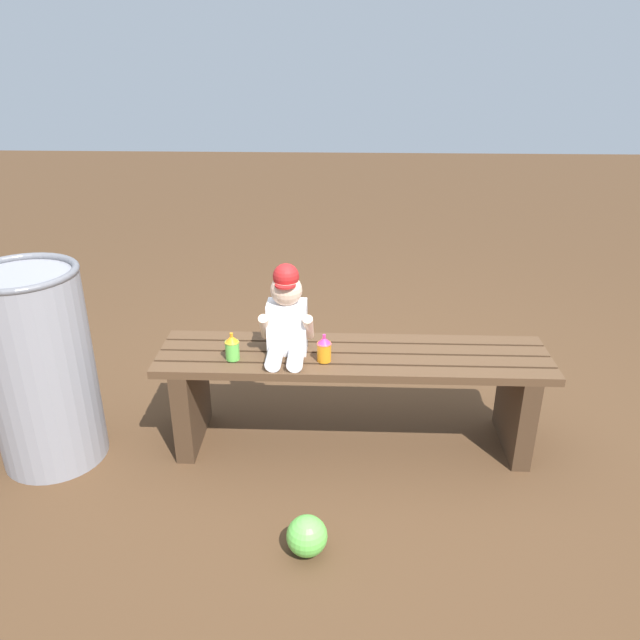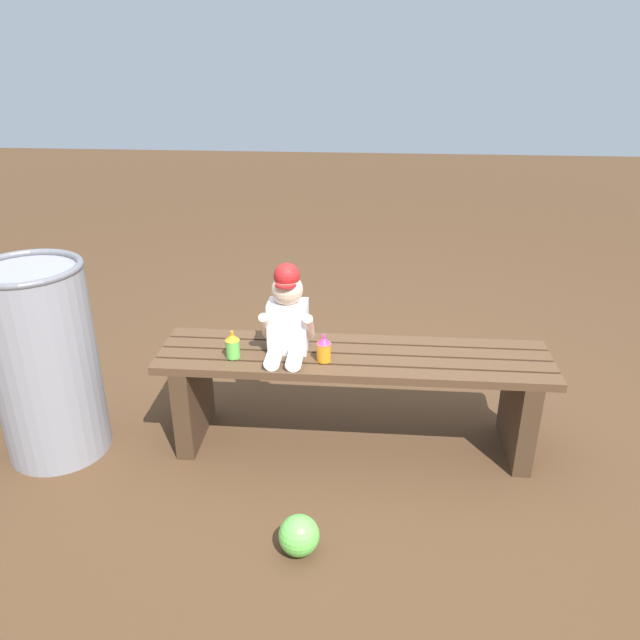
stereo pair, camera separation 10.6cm
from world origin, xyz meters
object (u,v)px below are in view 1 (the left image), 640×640
Objects in this scene: sippy_cup_left at (232,347)px; toy_ball at (307,536)px; sippy_cup_right at (324,349)px; child_figure at (287,316)px; trash_bin at (40,367)px; park_bench at (353,382)px.

toy_ball is at bearing -60.46° from sippy_cup_left.
sippy_cup_right is at bearing 86.16° from toy_ball.
sippy_cup_right is 0.77m from toy_ball.
child_figure reaches higher than sippy_cup_right.
trash_bin is (-1.05, -0.14, -0.19)m from child_figure.
child_figure reaches higher than sippy_cup_left.
sippy_cup_left is 0.82m from trash_bin.
toy_ball is (-0.04, -0.62, -0.45)m from sippy_cup_right.
child_figure is at bearing 7.79° from trash_bin.
sippy_cup_left is 0.84m from toy_ball.
trash_bin reaches higher than park_bench.
child_figure is at bearing 16.94° from sippy_cup_left.
sippy_cup_left is 0.39m from sippy_cup_right.
park_bench is 0.44m from child_figure.
sippy_cup_left reaches higher than park_bench.
sippy_cup_left is at bearing 119.54° from toy_ball.
sippy_cup_right is 1.21m from trash_bin.
sippy_cup_left and sippy_cup_right have the same top height.
trash_bin is (-0.82, -0.07, -0.08)m from sippy_cup_left.
sippy_cup_left is 0.82× the size of toy_ball.
trash_bin reaches higher than sippy_cup_right.
sippy_cup_right is at bearing -23.15° from child_figure.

